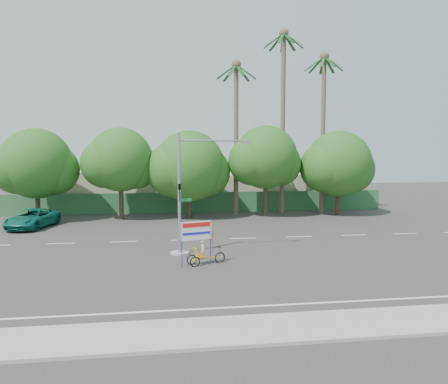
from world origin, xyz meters
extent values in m
plane|color=#33302D|center=(0.00, 0.00, 0.00)|extent=(120.00, 120.00, 0.00)
cube|color=gray|center=(0.00, -7.50, 0.06)|extent=(50.00, 2.40, 0.12)
cube|color=#336B3D|center=(0.00, 21.50, 1.00)|extent=(38.00, 0.08, 2.00)
cube|color=beige|center=(-10.00, 26.00, 2.00)|extent=(12.00, 8.00, 4.00)
cube|color=beige|center=(8.00, 26.00, 1.80)|extent=(14.00, 8.00, 3.60)
cylinder|color=#473828|center=(-14.00, 18.00, 1.76)|extent=(0.40, 0.40, 3.52)
sphere|color=#255C1B|center=(-14.00, 18.00, 4.96)|extent=(6.00, 6.00, 6.00)
sphere|color=#255C1B|center=(-12.65, 18.30, 4.40)|extent=(4.32, 4.32, 4.32)
sphere|color=#255C1B|center=(-15.35, 17.75, 4.64)|extent=(4.56, 4.56, 4.56)
cylinder|color=#473828|center=(-7.00, 18.00, 1.87)|extent=(0.40, 0.40, 3.74)
sphere|color=#255C1B|center=(-7.00, 18.00, 5.27)|extent=(5.60, 5.60, 5.60)
sphere|color=#255C1B|center=(-5.74, 18.30, 4.68)|extent=(4.03, 4.03, 4.03)
sphere|color=#255C1B|center=(-8.26, 17.75, 4.93)|extent=(4.26, 4.26, 4.26)
cylinder|color=#473828|center=(-1.00, 18.00, 1.65)|extent=(0.40, 0.40, 3.30)
sphere|color=#255C1B|center=(-1.00, 18.00, 4.65)|extent=(6.40, 6.40, 6.40)
sphere|color=#255C1B|center=(0.44, 18.30, 4.12)|extent=(4.61, 4.61, 4.61)
sphere|color=#255C1B|center=(-2.44, 17.75, 4.35)|extent=(4.86, 4.86, 4.86)
cylinder|color=#473828|center=(6.00, 18.00, 1.94)|extent=(0.40, 0.40, 3.87)
sphere|color=#255C1B|center=(6.00, 18.00, 5.46)|extent=(5.80, 5.80, 5.80)
sphere|color=#255C1B|center=(7.30, 18.30, 4.84)|extent=(4.18, 4.18, 4.18)
sphere|color=#255C1B|center=(4.70, 17.75, 5.10)|extent=(4.41, 4.41, 4.41)
cylinder|color=#473828|center=(13.00, 18.00, 1.72)|extent=(0.40, 0.40, 3.43)
sphere|color=#255C1B|center=(13.00, 18.00, 4.84)|extent=(6.20, 6.20, 6.20)
sphere|color=#255C1B|center=(14.39, 18.30, 4.29)|extent=(4.46, 4.46, 4.46)
sphere|color=#255C1B|center=(11.61, 17.75, 4.52)|extent=(4.71, 4.71, 4.71)
cylinder|color=#70604C|center=(8.00, 19.50, 8.50)|extent=(0.44, 0.44, 17.00)
sphere|color=#70604C|center=(8.00, 19.50, 17.00)|extent=(0.90, 0.90, 0.90)
cube|color=#1C4C21|center=(8.94, 19.50, 16.34)|extent=(1.91, 0.28, 1.36)
cube|color=#1C4C21|center=(8.72, 20.11, 16.34)|extent=(1.65, 1.44, 1.36)
cube|color=#1C4C21|center=(8.16, 20.43, 16.34)|extent=(0.61, 1.93, 1.36)
cube|color=#1C4C21|center=(7.53, 20.32, 16.34)|extent=(1.20, 1.80, 1.36)
cube|color=#1C4C21|center=(7.11, 19.82, 16.34)|extent=(1.89, 0.92, 1.36)
cube|color=#1C4C21|center=(7.11, 19.18, 16.34)|extent=(1.89, 0.92, 1.36)
cube|color=#1C4C21|center=(7.53, 18.68, 16.34)|extent=(1.20, 1.80, 1.36)
cube|color=#1C4C21|center=(8.16, 18.57, 16.34)|extent=(0.61, 1.93, 1.36)
cube|color=#1C4C21|center=(8.72, 18.89, 16.34)|extent=(1.65, 1.44, 1.36)
cylinder|color=#70604C|center=(12.00, 19.50, 7.50)|extent=(0.44, 0.44, 15.00)
sphere|color=#70604C|center=(12.00, 19.50, 15.00)|extent=(0.90, 0.90, 0.90)
cube|color=#1C4C21|center=(12.94, 19.50, 14.34)|extent=(1.91, 0.28, 1.36)
cube|color=#1C4C21|center=(12.72, 20.11, 14.34)|extent=(1.65, 1.44, 1.36)
cube|color=#1C4C21|center=(12.16, 20.43, 14.34)|extent=(0.61, 1.93, 1.36)
cube|color=#1C4C21|center=(11.53, 20.32, 14.34)|extent=(1.20, 1.80, 1.36)
cube|color=#1C4C21|center=(11.11, 19.82, 14.34)|extent=(1.89, 0.92, 1.36)
cube|color=#1C4C21|center=(11.11, 19.18, 14.34)|extent=(1.89, 0.92, 1.36)
cube|color=#1C4C21|center=(11.53, 18.68, 14.34)|extent=(1.20, 1.80, 1.36)
cube|color=#1C4C21|center=(12.16, 18.57, 14.34)|extent=(0.61, 1.93, 1.36)
cube|color=#1C4C21|center=(12.72, 18.89, 14.34)|extent=(1.65, 1.44, 1.36)
cylinder|color=#70604C|center=(3.50, 19.50, 7.00)|extent=(0.44, 0.44, 14.00)
sphere|color=#70604C|center=(3.50, 19.50, 14.00)|extent=(0.90, 0.90, 0.90)
cube|color=#1C4C21|center=(4.44, 19.50, 13.34)|extent=(1.91, 0.28, 1.36)
cube|color=#1C4C21|center=(4.22, 20.11, 13.34)|extent=(1.65, 1.44, 1.36)
cube|color=#1C4C21|center=(3.66, 20.43, 13.34)|extent=(0.61, 1.93, 1.36)
cube|color=#1C4C21|center=(3.03, 20.32, 13.34)|extent=(1.20, 1.80, 1.36)
cube|color=#1C4C21|center=(2.61, 19.82, 13.34)|extent=(1.89, 0.92, 1.36)
cube|color=#1C4C21|center=(2.61, 19.18, 13.34)|extent=(1.89, 0.92, 1.36)
cube|color=#1C4C21|center=(3.03, 18.68, 13.34)|extent=(1.20, 1.80, 1.36)
cube|color=#1C4C21|center=(3.66, 18.57, 13.34)|extent=(0.61, 1.93, 1.36)
cube|color=#1C4C21|center=(4.22, 18.89, 13.34)|extent=(1.65, 1.44, 1.36)
cylinder|color=gray|center=(-2.50, 4.00, 0.05)|extent=(1.10, 1.10, 0.10)
cylinder|color=gray|center=(-2.50, 4.00, 3.50)|extent=(0.18, 0.18, 7.00)
cylinder|color=gray|center=(-0.50, 4.00, 6.55)|extent=(4.00, 0.10, 0.10)
cube|color=gray|center=(1.40, 4.00, 6.45)|extent=(0.55, 0.20, 0.12)
imported|color=black|center=(-2.50, 3.78, 3.60)|extent=(0.16, 0.20, 1.00)
cube|color=#14662D|center=(-2.15, 4.00, 3.15)|extent=(0.70, 0.04, 0.18)
torus|color=black|center=(-0.47, 1.64, 0.27)|extent=(0.60, 0.24, 0.60)
torus|color=black|center=(-1.99, 1.46, 0.25)|extent=(0.56, 0.22, 0.56)
torus|color=black|center=(-1.85, 0.98, 0.25)|extent=(0.56, 0.22, 0.56)
cube|color=gold|center=(-1.20, 1.43, 0.32)|extent=(1.46, 0.48, 0.05)
cube|color=gold|center=(-1.92, 1.22, 0.27)|extent=(0.20, 0.53, 0.04)
cube|color=gold|center=(-1.54, 1.33, 0.44)|extent=(0.53, 0.48, 0.05)
cube|color=gold|center=(-1.77, 1.26, 0.69)|extent=(0.30, 0.42, 0.48)
cylinder|color=black|center=(-0.47, 1.64, 0.62)|extent=(0.03, 0.03, 0.49)
cube|color=black|center=(-0.47, 1.64, 0.86)|extent=(0.15, 0.39, 0.04)
imported|color=#CCB284|center=(-1.41, 1.37, 0.78)|extent=(0.32, 0.40, 0.96)
cylinder|color=#1C20D4|center=(-2.52, 1.04, 1.20)|extent=(0.06, 0.06, 2.40)
cylinder|color=#1C20D4|center=(-0.98, 1.49, 1.20)|extent=(0.06, 0.06, 2.40)
cube|color=white|center=(-1.75, 1.27, 1.82)|extent=(1.63, 0.52, 0.98)
cube|color=red|center=(-1.74, 1.24, 2.13)|extent=(1.45, 0.44, 0.23)
cube|color=#1C20D4|center=(-1.74, 1.24, 1.69)|extent=(1.45, 0.44, 0.12)
cylinder|color=black|center=(-0.85, 1.53, 0.93)|extent=(0.02, 0.02, 1.87)
cube|color=red|center=(-1.15, 1.44, 1.51)|extent=(0.76, 0.24, 0.58)
imported|color=#0E685B|center=(-13.51, 14.49, 0.74)|extent=(3.64, 5.74, 1.47)
camera|label=1|loc=(-3.55, -21.04, 5.83)|focal=35.00mm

